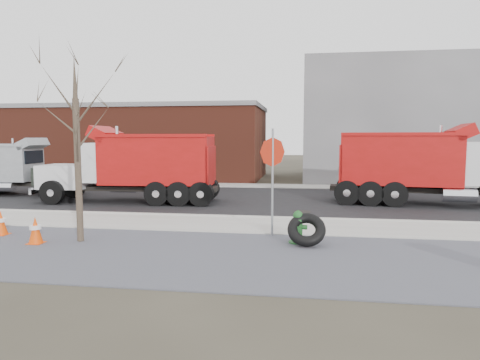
% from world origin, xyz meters
% --- Properties ---
extents(ground, '(120.00, 120.00, 0.00)m').
position_xyz_m(ground, '(0.00, 0.00, 0.00)').
color(ground, '#383328').
rests_on(ground, ground).
extents(gravel_verge, '(60.00, 5.00, 0.03)m').
position_xyz_m(gravel_verge, '(0.00, -3.50, 0.01)').
color(gravel_verge, slate).
rests_on(gravel_verge, ground).
extents(sidewalk, '(60.00, 2.50, 0.06)m').
position_xyz_m(sidewalk, '(0.00, 0.25, 0.03)').
color(sidewalk, '#9E9B93').
rests_on(sidewalk, ground).
extents(curb, '(60.00, 0.15, 0.11)m').
position_xyz_m(curb, '(0.00, 1.55, 0.06)').
color(curb, '#9E9B93').
rests_on(curb, ground).
extents(road, '(60.00, 9.40, 0.02)m').
position_xyz_m(road, '(0.00, 6.30, 0.01)').
color(road, black).
rests_on(road, ground).
extents(far_sidewalk, '(60.00, 2.00, 0.06)m').
position_xyz_m(far_sidewalk, '(0.00, 12.00, 0.03)').
color(far_sidewalk, '#9E9B93').
rests_on(far_sidewalk, ground).
extents(building_grey, '(12.00, 10.00, 8.00)m').
position_xyz_m(building_grey, '(9.00, 18.00, 4.00)').
color(building_grey, gray).
rests_on(building_grey, ground).
extents(building_brick, '(20.20, 8.20, 5.30)m').
position_xyz_m(building_brick, '(-10.00, 17.00, 2.65)').
color(building_brick, maroon).
rests_on(building_brick, ground).
extents(bare_tree, '(3.20, 3.20, 5.20)m').
position_xyz_m(bare_tree, '(-3.20, -2.60, 3.30)').
color(bare_tree, '#382D23').
rests_on(bare_tree, ground).
extents(fire_hydrant, '(0.53, 0.52, 0.94)m').
position_xyz_m(fire_hydrant, '(2.88, -1.90, 0.43)').
color(fire_hydrant, '#235E2D').
rests_on(fire_hydrant, ground).
extents(truck_tire, '(1.05, 0.95, 0.93)m').
position_xyz_m(truck_tire, '(3.12, -2.13, 0.46)').
color(truck_tire, black).
rests_on(truck_tire, ground).
extents(stop_sign, '(0.70, 0.56, 3.21)m').
position_xyz_m(stop_sign, '(2.11, -1.10, 2.15)').
color(stop_sign, gray).
rests_on(stop_sign, ground).
extents(traffic_cone_near, '(0.40, 0.40, 0.77)m').
position_xyz_m(traffic_cone_near, '(-4.29, -3.02, 0.39)').
color(traffic_cone_near, '#EC4607').
rests_on(traffic_cone_near, ground).
extents(traffic_cone_far, '(0.40, 0.40, 0.77)m').
position_xyz_m(traffic_cone_far, '(-5.98, -2.20, 0.38)').
color(traffic_cone_far, '#EC4607').
rests_on(traffic_cone_far, ground).
extents(dump_truck_red_a, '(8.69, 3.25, 3.48)m').
position_xyz_m(dump_truck_red_a, '(8.26, 5.89, 1.77)').
color(dump_truck_red_a, black).
rests_on(dump_truck_red_a, ground).
extents(dump_truck_red_b, '(8.12, 2.81, 3.41)m').
position_xyz_m(dump_truck_red_b, '(-4.47, 4.74, 1.74)').
color(dump_truck_red_b, black).
rests_on(dump_truck_red_b, ground).
extents(dump_truck_grey, '(6.41, 2.30, 2.88)m').
position_xyz_m(dump_truck_grey, '(-11.96, 6.29, 1.47)').
color(dump_truck_grey, black).
rests_on(dump_truck_grey, ground).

